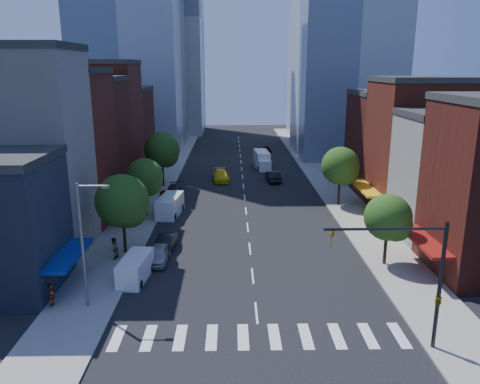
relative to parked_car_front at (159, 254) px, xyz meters
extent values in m
plane|color=black|center=(8.14, -9.01, -0.74)|extent=(220.00, 220.00, 0.00)
cube|color=gray|center=(-4.36, 30.99, -0.66)|extent=(5.00, 120.00, 0.15)
cube|color=gray|center=(20.64, 30.99, -0.66)|extent=(5.00, 120.00, 0.15)
cube|color=silver|center=(8.14, -12.01, -0.73)|extent=(19.00, 3.00, 0.01)
cube|color=#BCB7AE|center=(-12.86, 2.99, 8.26)|extent=(12.00, 8.00, 18.00)
cube|color=maroon|center=(-12.86, 11.49, 7.26)|extent=(12.00, 9.00, 16.00)
cube|color=#491712|center=(-12.86, 19.99, 6.76)|extent=(12.00, 8.00, 15.00)
cube|color=maroon|center=(-12.86, 28.49, 7.76)|extent=(12.00, 9.00, 17.00)
cube|color=#491712|center=(-12.86, 37.99, 5.76)|extent=(12.00, 10.00, 13.00)
cube|color=#BCB7AE|center=(29.14, 5.99, 5.26)|extent=(12.00, 8.00, 12.00)
cube|color=maroon|center=(29.14, 14.99, 6.76)|extent=(12.00, 10.00, 15.00)
cube|color=#491712|center=(29.14, 24.99, 5.76)|extent=(12.00, 10.00, 13.00)
cube|color=#9EA5AD|center=(-9.86, 85.99, 27.26)|extent=(18.00, 18.00, 56.00)
cylinder|color=black|center=(18.64, -13.51, 3.41)|extent=(0.24, 0.24, 8.00)
cylinder|color=black|center=(15.14, -13.51, 7.01)|extent=(7.00, 0.16, 0.16)
imported|color=gold|center=(12.14, -13.51, 6.41)|extent=(0.22, 0.18, 1.10)
imported|color=gold|center=(18.64, -13.51, 2.61)|extent=(0.48, 2.24, 0.90)
cylinder|color=slate|center=(-3.86, -8.01, 3.91)|extent=(0.20, 0.20, 9.00)
cylinder|color=slate|center=(-2.86, -8.01, 8.21)|extent=(2.00, 0.14, 0.14)
cube|color=slate|center=(-1.96, -8.01, 8.16)|extent=(0.50, 0.25, 0.18)
cylinder|color=black|center=(-3.36, 1.99, 1.37)|extent=(0.28, 0.28, 3.92)
sphere|color=#1C4714|center=(-3.36, 1.99, 4.31)|extent=(4.80, 4.80, 4.80)
sphere|color=#1C4714|center=(-2.76, 1.69, 3.61)|extent=(3.36, 3.36, 3.36)
cylinder|color=black|center=(-3.36, 12.99, 1.23)|extent=(0.28, 0.28, 3.64)
sphere|color=#1C4714|center=(-3.36, 12.99, 3.96)|extent=(4.20, 4.20, 4.20)
sphere|color=#1C4714|center=(-2.76, 12.69, 3.31)|extent=(2.94, 2.94, 2.94)
cylinder|color=black|center=(-3.36, 26.99, 1.51)|extent=(0.28, 0.28, 4.20)
sphere|color=#1C4714|center=(-3.36, 26.99, 4.66)|extent=(5.00, 5.00, 5.00)
sphere|color=#1C4714|center=(-2.76, 26.69, 3.91)|extent=(3.50, 3.50, 3.50)
cylinder|color=black|center=(19.64, -1.01, 1.09)|extent=(0.28, 0.28, 3.36)
sphere|color=#1C4714|center=(19.64, -1.01, 3.61)|extent=(4.00, 4.00, 4.00)
sphere|color=#1C4714|center=(20.24, -1.31, 3.01)|extent=(2.80, 2.80, 2.80)
cylinder|color=black|center=(19.64, 16.99, 1.37)|extent=(0.28, 0.28, 3.92)
sphere|color=#1C4714|center=(19.64, 16.99, 4.31)|extent=(4.60, 4.60, 4.60)
sphere|color=#1C4714|center=(20.24, 16.69, 3.61)|extent=(3.22, 3.22, 3.22)
imported|color=#9D9EA2|center=(0.00, 0.00, 0.00)|extent=(1.86, 4.38, 1.48)
imported|color=black|center=(0.23, 2.55, -0.02)|extent=(1.89, 4.50, 1.44)
imported|color=#999999|center=(-1.36, 17.64, 0.09)|extent=(2.92, 6.03, 1.65)
imported|color=black|center=(-1.36, 22.61, -0.10)|extent=(1.90, 4.44, 1.27)
cube|color=white|center=(-1.33, -3.48, 0.23)|extent=(2.32, 4.77, 1.93)
cube|color=black|center=(-1.52, -5.22, 0.50)|extent=(1.79, 1.10, 0.83)
cylinder|color=black|center=(-2.32, -4.95, -0.42)|extent=(0.30, 0.72, 0.70)
cylinder|color=black|center=(-0.67, -5.12, -0.42)|extent=(0.30, 0.72, 0.70)
cylinder|color=black|center=(-1.99, -1.84, -0.42)|extent=(0.30, 0.72, 0.70)
cylinder|color=black|center=(-0.34, -2.01, -0.42)|extent=(0.30, 0.72, 0.70)
cube|color=white|center=(-0.71, 13.60, 0.39)|extent=(2.81, 5.59, 2.25)
cube|color=black|center=(-0.97, 11.57, 0.71)|extent=(2.10, 1.32, 0.96)
cylinder|color=black|center=(-1.90, 11.91, -0.36)|extent=(0.37, 0.84, 0.81)
cylinder|color=black|center=(0.01, 11.66, -0.36)|extent=(0.37, 0.84, 0.81)
cylinder|color=black|center=(-1.44, 15.53, -0.36)|extent=(0.37, 0.84, 0.81)
cylinder|color=black|center=(0.48, 15.28, -0.36)|extent=(0.37, 0.84, 0.81)
imported|color=yellow|center=(4.82, 30.35, 0.08)|extent=(2.80, 5.82, 1.64)
imported|color=black|center=(12.67, 29.75, 0.07)|extent=(2.10, 5.03, 1.62)
imported|color=#999999|center=(13.27, 53.40, -0.01)|extent=(2.13, 4.43, 1.46)
cube|color=white|center=(11.58, 39.86, 0.69)|extent=(2.61, 5.96, 2.86)
cube|color=white|center=(11.86, 36.48, 0.24)|extent=(2.09, 1.76, 1.79)
cylinder|color=black|center=(10.82, 37.11, -0.34)|extent=(0.33, 0.82, 0.80)
cylinder|color=black|center=(12.78, 37.27, -0.34)|extent=(0.33, 0.82, 0.80)
cylinder|color=black|center=(10.49, 41.11, -0.34)|extent=(0.33, 0.82, 0.80)
cylinder|color=black|center=(12.45, 41.27, -0.34)|extent=(0.33, 0.82, 0.80)
imported|color=#999999|center=(-6.36, -7.98, 0.28)|extent=(0.44, 0.65, 1.74)
imported|color=#999999|center=(-4.00, 0.43, 0.38)|extent=(1.02, 1.14, 1.95)
camera|label=1|loc=(6.46, -38.33, 15.85)|focal=35.00mm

